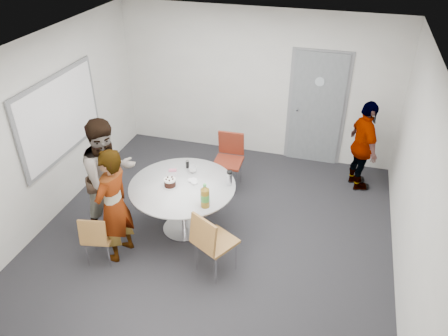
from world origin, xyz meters
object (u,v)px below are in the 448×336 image
(chair_near_left, at_px, (97,236))
(door, at_px, (317,109))
(chair_near_right, at_px, (210,239))
(person_right, at_px, (363,146))
(person_left, at_px, (110,179))
(chair_far, at_px, (229,154))
(person_main, at_px, (114,206))
(table, at_px, (184,192))
(whiteboard, at_px, (60,116))

(chair_near_left, bearing_deg, door, 44.49)
(chair_near_left, distance_m, chair_near_right, 1.51)
(chair_near_left, xyz_separation_m, person_right, (3.25, 2.85, 0.31))
(person_left, relative_size, person_right, 1.16)
(person_right, bearing_deg, chair_far, 81.84)
(person_main, xyz_separation_m, person_right, (3.07, 2.62, -0.05))
(chair_far, bearing_deg, person_left, 50.52)
(door, bearing_deg, person_left, -131.45)
(door, xyz_separation_m, chair_near_left, (-2.40, -3.54, -0.56))
(person_left, bearing_deg, chair_near_right, -83.25)
(chair_near_left, height_order, person_left, person_left)
(table, distance_m, person_main, 1.02)
(door, relative_size, person_left, 1.18)
(person_main, distance_m, person_left, 0.55)
(person_left, bearing_deg, table, -51.25)
(whiteboard, bearing_deg, person_left, -28.69)
(door, bearing_deg, chair_near_right, -105.42)
(whiteboard, relative_size, chair_near_left, 2.44)
(chair_near_left, bearing_deg, table, 36.85)
(chair_far, xyz_separation_m, person_right, (2.10, 0.53, 0.19))
(chair_far, relative_size, person_right, 0.61)
(whiteboard, relative_size, chair_near_right, 2.00)
(chair_near_left, relative_size, chair_near_right, 0.82)
(whiteboard, bearing_deg, chair_near_left, -47.18)
(door, height_order, chair_far, door)
(door, xyz_separation_m, whiteboard, (-3.56, -2.28, 0.42))
(table, distance_m, person_left, 1.05)
(table, bearing_deg, person_main, -132.92)
(chair_near_left, relative_size, chair_far, 0.82)
(table, bearing_deg, chair_far, 78.17)
(person_left, distance_m, person_right, 4.01)
(chair_near_right, height_order, chair_far, chair_near_right)
(chair_far, bearing_deg, whiteboard, 23.07)
(whiteboard, distance_m, person_left, 1.31)
(door, relative_size, person_right, 1.37)
(door, bearing_deg, person_right, -38.85)
(table, bearing_deg, chair_near_right, -50.13)
(whiteboard, bearing_deg, chair_far, 24.73)
(person_main, bearing_deg, person_right, 139.03)
(whiteboard, bearing_deg, person_right, 19.91)
(chair_far, bearing_deg, person_right, -167.41)
(chair_near_right, relative_size, person_left, 0.53)
(door, relative_size, chair_near_left, 2.73)
(chair_near_left, height_order, person_main, person_main)
(whiteboard, bearing_deg, table, -8.09)
(chair_far, distance_m, person_left, 2.09)
(person_main, bearing_deg, chair_near_right, 98.34)
(table, distance_m, chair_far, 1.38)
(table, height_order, person_main, person_main)
(door, bearing_deg, table, -120.84)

